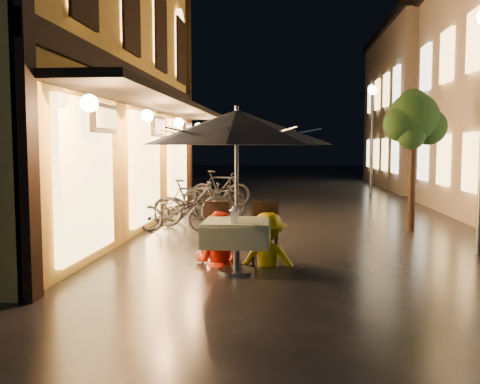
# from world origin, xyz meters

# --- Properties ---
(ground) EXTENTS (90.00, 90.00, 0.00)m
(ground) POSITION_xyz_m (0.00, 0.00, 0.00)
(ground) COLOR black
(ground) RESTS_ON ground
(west_building) EXTENTS (5.90, 11.40, 7.40)m
(west_building) POSITION_xyz_m (-5.72, 4.00, 3.71)
(west_building) COLOR gold
(west_building) RESTS_ON ground
(east_building_far) EXTENTS (7.30, 10.30, 7.30)m
(east_building_far) POSITION_xyz_m (7.49, 18.00, 3.66)
(east_building_far) COLOR gray
(east_building_far) RESTS_ON ground
(street_tree) EXTENTS (1.43, 1.20, 3.15)m
(street_tree) POSITION_xyz_m (2.41, 4.51, 2.42)
(street_tree) COLOR black
(street_tree) RESTS_ON ground
(streetlamp_far) EXTENTS (0.36, 0.36, 4.23)m
(streetlamp_far) POSITION_xyz_m (3.00, 14.00, 2.92)
(streetlamp_far) COLOR #59595E
(streetlamp_far) RESTS_ON ground
(cafe_table) EXTENTS (0.99, 0.99, 0.78)m
(cafe_table) POSITION_xyz_m (-1.09, 0.31, 0.59)
(cafe_table) COLOR #59595E
(cafe_table) RESTS_ON ground
(patio_umbrella) EXTENTS (2.82, 2.82, 2.46)m
(patio_umbrella) POSITION_xyz_m (-1.09, 0.31, 2.15)
(patio_umbrella) COLOR #59595E
(patio_umbrella) RESTS_ON ground
(cafe_chair_left) EXTENTS (0.42, 0.42, 0.97)m
(cafe_chair_left) POSITION_xyz_m (-1.49, 1.04, 0.54)
(cafe_chair_left) COLOR black
(cafe_chair_left) RESTS_ON ground
(cafe_chair_right) EXTENTS (0.42, 0.42, 0.97)m
(cafe_chair_right) POSITION_xyz_m (-0.69, 1.04, 0.54)
(cafe_chair_right) COLOR black
(cafe_chair_right) RESTS_ON ground
(table_lantern) EXTENTS (0.16, 0.16, 0.25)m
(table_lantern) POSITION_xyz_m (-1.09, 0.02, 0.92)
(table_lantern) COLOR white
(table_lantern) RESTS_ON cafe_table
(person_orange) EXTENTS (0.90, 0.76, 1.65)m
(person_orange) POSITION_xyz_m (-1.44, 0.87, 0.82)
(person_orange) COLOR red
(person_orange) RESTS_ON ground
(person_yellow) EXTENTS (1.09, 0.68, 1.61)m
(person_yellow) POSITION_xyz_m (-0.64, 0.87, 0.81)
(person_yellow) COLOR #D3B300
(person_yellow) RESTS_ON ground
(bicycle_0) EXTENTS (1.73, 0.68, 0.89)m
(bicycle_0) POSITION_xyz_m (-2.78, 3.94, 0.45)
(bicycle_0) COLOR black
(bicycle_0) RESTS_ON ground
(bicycle_1) EXTENTS (1.91, 0.83, 1.11)m
(bicycle_1) POSITION_xyz_m (-2.54, 4.68, 0.56)
(bicycle_1) COLOR black
(bicycle_1) RESTS_ON ground
(bicycle_2) EXTENTS (1.93, 1.02, 0.97)m
(bicycle_2) POSITION_xyz_m (-2.53, 5.54, 0.48)
(bicycle_2) COLOR black
(bicycle_2) RESTS_ON ground
(bicycle_3) EXTENTS (1.50, 0.50, 0.89)m
(bicycle_3) POSITION_xyz_m (-2.15, 6.26, 0.44)
(bicycle_3) COLOR black
(bicycle_3) RESTS_ON ground
(bicycle_4) EXTENTS (1.84, 0.68, 0.96)m
(bicycle_4) POSITION_xyz_m (-2.46, 7.85, 0.48)
(bicycle_4) COLOR black
(bicycle_4) RESTS_ON ground
(bicycle_5) EXTENTS (1.87, 0.56, 1.12)m
(bicycle_5) POSITION_xyz_m (-2.40, 8.99, 0.56)
(bicycle_5) COLOR black
(bicycle_5) RESTS_ON ground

